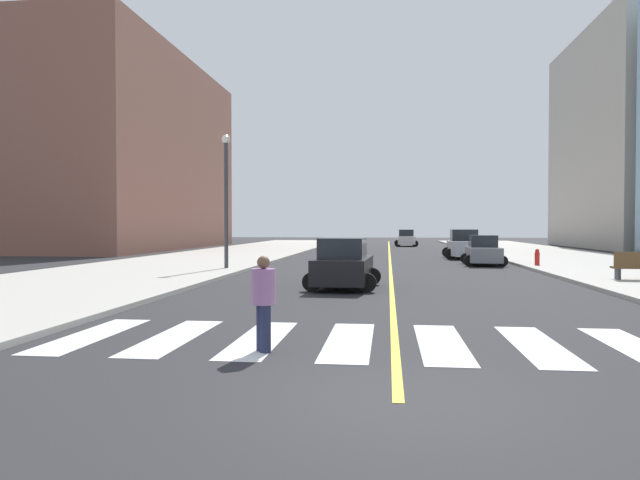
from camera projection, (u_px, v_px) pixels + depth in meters
ground_plane at (399, 403)px, 7.53m from camera, size 220.00×220.00×0.00m
sidewalk_kerb_west at (142, 271)px, 28.80m from camera, size 10.00×120.00×0.15m
crosswalk_paint at (395, 342)px, 11.50m from camera, size 13.50×4.00×0.01m
lane_divider_paint at (389, 254)px, 47.25m from camera, size 0.16×80.00×0.01m
low_rise_brick_west at (114, 155)px, 59.74m from camera, size 16.00×32.00×19.13m
car_black_nearest at (343, 265)px, 21.44m from camera, size 2.72×4.24×1.86m
car_white_second at (406, 238)px, 66.31m from camera, size 2.64×4.23×1.89m
car_silver_third at (464, 245)px, 41.27m from camera, size 2.95×4.64×2.05m
car_gray_fourth at (483, 251)px, 34.19m from camera, size 2.56×4.00×1.75m
park_bench at (637, 266)px, 23.23m from camera, size 1.83×0.65×1.12m
pedestrian_crossing at (264, 299)px, 10.59m from camera, size 0.43×0.43×1.75m
fire_hydrant at (537, 257)px, 32.04m from camera, size 0.26×0.26×0.89m
street_lamp at (226, 189)px, 29.71m from camera, size 0.44×0.44×6.77m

